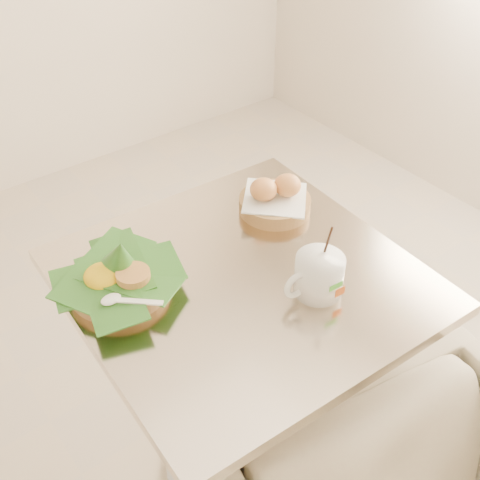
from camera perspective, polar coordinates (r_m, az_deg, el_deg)
cafe_table at (r=1.45m, az=0.26°, el=-9.87°), size 0.73×0.73×0.75m
rice_basket at (r=1.27m, az=-11.49°, el=-3.32°), size 0.26×0.27×0.13m
bread_basket at (r=1.47m, az=3.33°, el=3.91°), size 0.21×0.21×0.09m
coffee_mug at (r=1.24m, az=7.40°, el=-3.29°), size 0.14×0.10×0.18m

